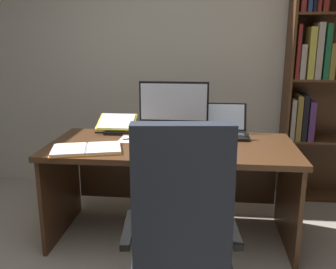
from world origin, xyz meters
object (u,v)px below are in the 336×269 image
at_px(office_chair, 181,243).
at_px(monitor, 174,108).
at_px(laptop, 225,129).
at_px(open_binder, 87,149).
at_px(pen, 132,139).
at_px(bookshelf, 327,75).
at_px(desk, 172,166).
at_px(keyboard, 168,149).
at_px(computer_mouse, 212,150).
at_px(reading_stand_with_book, 116,123).
at_px(notepad, 130,140).

xyz_separation_m(office_chair, monitor, (-0.14, 1.18, 0.49)).
distance_m(laptop, open_binder, 1.10).
xyz_separation_m(monitor, laptop, (0.41, 0.01, -0.17)).
distance_m(laptop, pen, 0.74).
height_order(monitor, laptop, monitor).
height_order(office_chair, monitor, monitor).
bearing_deg(bookshelf, desk, -148.28).
bearing_deg(keyboard, pen, 141.02).
height_order(monitor, open_binder, monitor).
bearing_deg(office_chair, monitor, 90.98).
height_order(computer_mouse, reading_stand_with_book, reading_stand_with_book).
height_order(desk, bookshelf, bookshelf).
xyz_separation_m(desk, monitor, (-0.01, 0.20, 0.42)).
height_order(desk, keyboard, keyboard).
relative_size(open_binder, notepad, 2.56).
xyz_separation_m(bookshelf, office_chair, (-1.20, -1.81, -0.70)).
height_order(bookshelf, keyboard, bookshelf).
height_order(desk, monitor, monitor).
height_order(bookshelf, computer_mouse, bookshelf).
distance_m(reading_stand_with_book, notepad, 0.34).
bearing_deg(bookshelf, office_chair, -123.63).
bearing_deg(desk, reading_stand_with_book, 151.61).
height_order(desk, laptop, laptop).
relative_size(desk, office_chair, 1.59).
height_order(bookshelf, pen, bookshelf).
bearing_deg(open_binder, monitor, 26.65).
bearing_deg(office_chair, bookshelf, 50.42).
height_order(bookshelf, laptop, bookshelf).
bearing_deg(open_binder, notepad, 34.99).
bearing_deg(laptop, reading_stand_with_book, 175.95).
bearing_deg(desk, monitor, 92.28).
xyz_separation_m(monitor, pen, (-0.30, -0.21, -0.21)).
bearing_deg(desk, notepad, -177.23).
bearing_deg(bookshelf, laptop, -146.48).
relative_size(desk, keyboard, 4.30).
bearing_deg(computer_mouse, desk, 138.63).
relative_size(office_chair, laptop, 3.21).
bearing_deg(pen, notepad, 180.00).
xyz_separation_m(computer_mouse, notepad, (-0.62, 0.24, -0.02)).
bearing_deg(laptop, keyboard, -131.34).
xyz_separation_m(monitor, open_binder, (-0.56, -0.50, -0.21)).
relative_size(laptop, computer_mouse, 3.41).
xyz_separation_m(monitor, computer_mouse, (0.30, -0.45, -0.20)).
bearing_deg(computer_mouse, pen, 158.02).
relative_size(notepad, pen, 1.50).
xyz_separation_m(laptop, notepad, (-0.73, -0.22, -0.05)).
xyz_separation_m(office_chair, notepad, (-0.46, 0.96, 0.27)).
bearing_deg(monitor, reading_stand_with_book, 171.60).
distance_m(monitor, laptop, 0.44).
relative_size(office_chair, notepad, 5.43).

